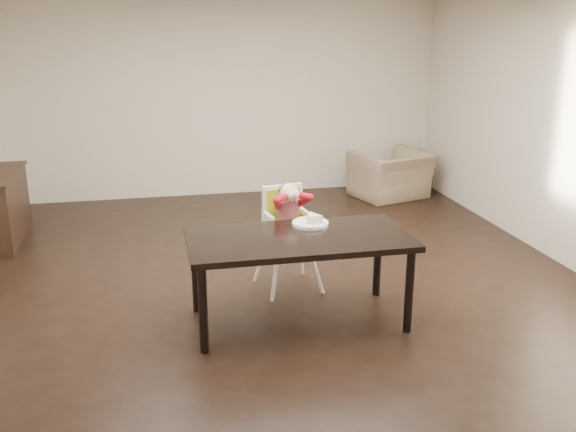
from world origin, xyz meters
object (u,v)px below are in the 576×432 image
object	(u,v)px
dining_table	(299,245)
armchair	(392,167)
sideboard	(1,207)
high_chair	(287,214)

from	to	relation	value
dining_table	armchair	bearing A→B (deg)	58.51
dining_table	sideboard	xyz separation A→B (m)	(-2.82, 2.68, -0.27)
armchair	sideboard	bearing A→B (deg)	-6.70
dining_table	sideboard	size ratio (longest dim) A/B	1.43
dining_table	armchair	world-z (taller)	armchair
sideboard	armchair	bearing A→B (deg)	9.55
high_chair	armchair	xyz separation A→B (m)	(2.10, 2.79, -0.28)
dining_table	high_chair	world-z (taller)	high_chair
high_chair	sideboard	world-z (taller)	high_chair
dining_table	sideboard	distance (m)	3.90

